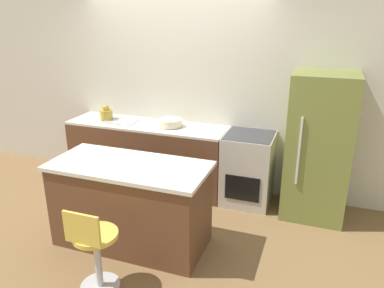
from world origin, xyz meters
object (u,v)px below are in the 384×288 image
stool_chair (95,250)px  kettle (106,113)px  oven_range (248,169)px  mixing_bowl (171,123)px  refrigerator (318,147)px

stool_chair → kettle: size_ratio=4.02×
oven_range → kettle: bearing=179.8°
mixing_bowl → refrigerator: bearing=-1.1°
kettle → refrigerator: bearing=-0.7°
refrigerator → stool_chair: refrigerator is taller
stool_chair → refrigerator: bearing=50.0°
stool_chair → mixing_bowl: 2.13m
kettle → mixing_bowl: size_ratio=0.69×
refrigerator → mixing_bowl: size_ratio=5.69×
refrigerator → stool_chair: (-1.69, -2.02, -0.44)m
oven_range → mixing_bowl: mixing_bowl is taller
kettle → mixing_bowl: 0.96m
oven_range → kettle: (-2.00, 0.01, 0.53)m
refrigerator → mixing_bowl: (-1.84, 0.04, 0.10)m
stool_chair → mixing_bowl: size_ratio=2.79×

